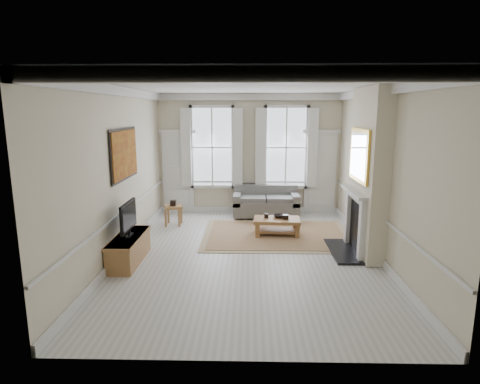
{
  "coord_description": "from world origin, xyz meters",
  "views": [
    {
      "loc": [
        0.01,
        -7.87,
        2.93
      ],
      "look_at": [
        -0.18,
        0.37,
        1.25
      ],
      "focal_mm": 30.0,
      "sensor_mm": 36.0,
      "label": 1
    }
  ],
  "objects_px": {
    "sofa": "(266,204)",
    "side_table": "(173,210)",
    "tv_stand": "(129,249)",
    "coffee_table": "(277,222)"
  },
  "relations": [
    {
      "from": "sofa",
      "to": "side_table",
      "type": "relative_size",
      "value": 3.36
    },
    {
      "from": "side_table",
      "to": "tv_stand",
      "type": "xyz_separation_m",
      "value": [
        -0.39,
        -2.62,
        -0.14
      ]
    },
    {
      "from": "sofa",
      "to": "tv_stand",
      "type": "bearing_deg",
      "value": -128.36
    },
    {
      "from": "coffee_table",
      "to": "tv_stand",
      "type": "relative_size",
      "value": 0.76
    },
    {
      "from": "side_table",
      "to": "coffee_table",
      "type": "distance_m",
      "value": 2.75
    },
    {
      "from": "side_table",
      "to": "coffee_table",
      "type": "height_order",
      "value": "side_table"
    },
    {
      "from": "sofa",
      "to": "coffee_table",
      "type": "xyz_separation_m",
      "value": [
        0.2,
        -1.75,
        -0.03
      ]
    },
    {
      "from": "coffee_table",
      "to": "tv_stand",
      "type": "bearing_deg",
      "value": -146.46
    },
    {
      "from": "sofa",
      "to": "side_table",
      "type": "height_order",
      "value": "sofa"
    },
    {
      "from": "tv_stand",
      "to": "coffee_table",
      "type": "bearing_deg",
      "value": 30.97
    }
  ]
}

